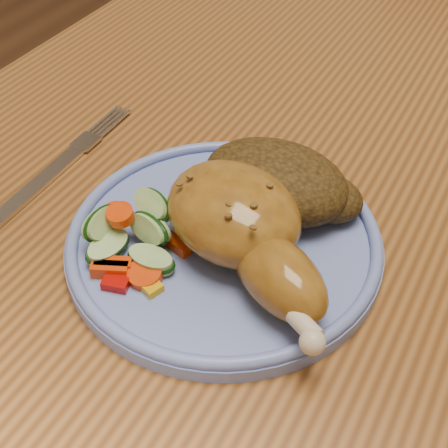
% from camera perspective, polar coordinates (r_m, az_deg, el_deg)
% --- Properties ---
extents(dining_table, '(0.90, 1.40, 0.75)m').
position_cam_1_polar(dining_table, '(0.61, 12.49, -4.20)').
color(dining_table, brown).
rests_on(dining_table, ground).
extents(plate, '(0.25, 0.25, 0.01)m').
position_cam_1_polar(plate, '(0.50, -0.00, -1.77)').
color(plate, '#687DCB').
rests_on(plate, dining_table).
extents(plate_rim, '(0.25, 0.25, 0.01)m').
position_cam_1_polar(plate_rim, '(0.49, -0.00, -0.86)').
color(plate_rim, '#687DCB').
rests_on(plate_rim, plate).
extents(chicken_leg, '(0.18, 0.15, 0.06)m').
position_cam_1_polar(chicken_leg, '(0.46, 1.84, -0.29)').
color(chicken_leg, '#96641F').
rests_on(chicken_leg, plate).
extents(rice_pilaf, '(0.13, 0.09, 0.05)m').
position_cam_1_polar(rice_pilaf, '(0.51, 5.02, 3.70)').
color(rice_pilaf, '#453011').
rests_on(rice_pilaf, plate).
extents(vegetable_pile, '(0.09, 0.10, 0.04)m').
position_cam_1_polar(vegetable_pile, '(0.48, -8.44, -1.20)').
color(vegetable_pile, '#A50A05').
rests_on(vegetable_pile, plate).
extents(fork, '(0.02, 0.18, 0.00)m').
position_cam_1_polar(fork, '(0.59, -15.01, 5.03)').
color(fork, silver).
rests_on(fork, dining_table).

